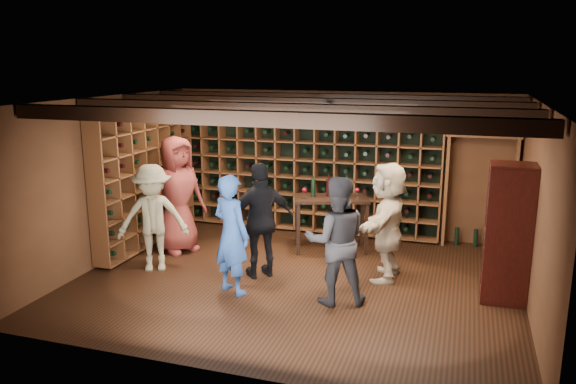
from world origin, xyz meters
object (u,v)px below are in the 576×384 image
(man_grey_suit, at_px, (336,241))
(guest_woman_black, at_px, (261,221))
(display_cabinet, at_px, (507,236))
(man_blue_shirt, at_px, (231,234))
(guest_beige, at_px, (388,221))
(guest_red_floral, at_px, (178,195))
(tasting_table, at_px, (331,203))
(guest_khaki, at_px, (153,218))

(man_grey_suit, height_order, guest_woman_black, guest_woman_black)
(display_cabinet, distance_m, man_blue_shirt, 3.51)
(man_grey_suit, xyz_separation_m, guest_beige, (0.50, 1.02, 0.01))
(guest_red_floral, distance_m, guest_beige, 3.35)
(guest_red_floral, xyz_separation_m, tasting_table, (2.31, 0.79, -0.16))
(guest_woman_black, xyz_separation_m, guest_khaki, (-1.59, -0.23, -0.04))
(guest_red_floral, bearing_deg, guest_beige, -63.44)
(man_grey_suit, bearing_deg, display_cabinet, 179.99)
(man_blue_shirt, xyz_separation_m, man_grey_suit, (1.38, 0.10, 0.02))
(guest_woman_black, height_order, guest_beige, guest_beige)
(guest_khaki, bearing_deg, man_blue_shirt, -43.52)
(display_cabinet, xyz_separation_m, guest_beige, (-1.54, 0.30, -0.02))
(guest_khaki, height_order, guest_beige, guest_beige)
(tasting_table, bearing_deg, man_grey_suit, -93.21)
(man_blue_shirt, height_order, guest_red_floral, guest_red_floral)
(display_cabinet, distance_m, guest_woman_black, 3.24)
(guest_khaki, relative_size, tasting_table, 1.21)
(guest_khaki, bearing_deg, guest_beige, -14.97)
(man_grey_suit, height_order, guest_beige, guest_beige)
(display_cabinet, bearing_deg, man_grey_suit, -160.48)
(guest_khaki, bearing_deg, guest_woman_black, -18.75)
(man_grey_suit, xyz_separation_m, guest_khaki, (-2.79, 0.32, -0.03))
(man_blue_shirt, height_order, tasting_table, man_blue_shirt)
(display_cabinet, relative_size, man_grey_suit, 1.07)
(guest_khaki, xyz_separation_m, guest_beige, (3.29, 0.70, 0.05))
(guest_red_floral, bearing_deg, tasting_table, -42.00)
(man_blue_shirt, relative_size, man_grey_suit, 0.98)
(guest_woman_black, bearing_deg, man_grey_suit, 115.31)
(guest_woman_black, height_order, guest_khaki, guest_woman_black)
(display_cabinet, bearing_deg, guest_woman_black, -176.96)
(guest_woman_black, bearing_deg, guest_red_floral, -60.72)
(tasting_table, bearing_deg, guest_red_floral, -179.55)
(guest_woman_black, xyz_separation_m, tasting_table, (0.67, 1.41, -0.04))
(guest_red_floral, xyz_separation_m, guest_beige, (3.34, -0.15, -0.10))
(guest_khaki, distance_m, guest_beige, 3.36)
(display_cabinet, bearing_deg, tasting_table, 154.24)
(guest_beige, height_order, tasting_table, guest_beige)
(man_blue_shirt, bearing_deg, display_cabinet, -142.90)
(guest_woman_black, relative_size, guest_khaki, 1.05)
(guest_beige, xyz_separation_m, tasting_table, (-1.03, 0.94, -0.05))
(tasting_table, bearing_deg, guest_khaki, -162.47)
(guest_red_floral, bearing_deg, guest_woman_black, -81.50)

